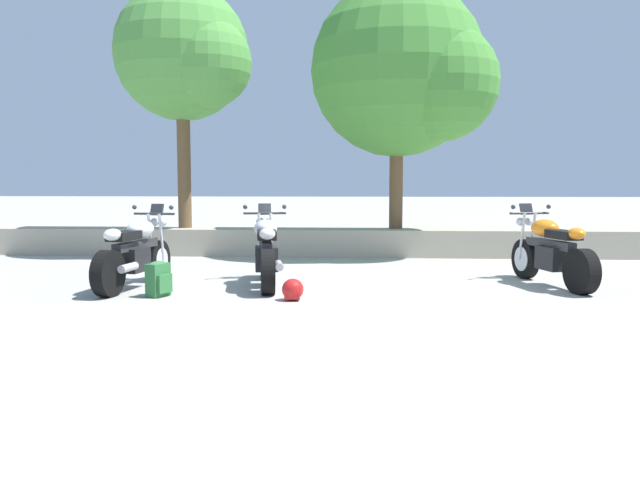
% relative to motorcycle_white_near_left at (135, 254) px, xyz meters
% --- Properties ---
extents(ground_plane, '(120.00, 120.00, 0.00)m').
position_rel_motorcycle_white_near_left_xyz_m(ground_plane, '(3.25, -0.65, -0.49)').
color(ground_plane, '#A3A099').
extents(stone_wall, '(36.00, 0.80, 0.55)m').
position_rel_motorcycle_white_near_left_xyz_m(stone_wall, '(3.25, 4.15, -0.21)').
color(stone_wall, '#A89E89').
rests_on(stone_wall, ground).
extents(motorcycle_white_near_left, '(0.67, 2.06, 1.18)m').
position_rel_motorcycle_white_near_left_xyz_m(motorcycle_white_near_left, '(0.00, 0.00, 0.00)').
color(motorcycle_white_near_left, black).
rests_on(motorcycle_white_near_left, ground).
extents(motorcycle_silver_centre, '(0.77, 2.06, 1.18)m').
position_rel_motorcycle_white_near_left_xyz_m(motorcycle_silver_centre, '(1.84, 0.28, 0.00)').
color(motorcycle_silver_centre, black).
rests_on(motorcycle_silver_centre, ground).
extents(motorcycle_orange_far_right, '(0.88, 2.03, 1.18)m').
position_rel_motorcycle_white_near_left_xyz_m(motorcycle_orange_far_right, '(5.99, 0.57, 0.00)').
color(motorcycle_orange_far_right, black).
rests_on(motorcycle_orange_far_right, ground).
extents(rider_backpack, '(0.33, 0.35, 0.47)m').
position_rel_motorcycle_white_near_left_xyz_m(rider_backpack, '(0.55, -0.68, -0.24)').
color(rider_backpack, '#2D6B38').
rests_on(rider_backpack, ground).
extents(rider_helmet, '(0.28, 0.28, 0.28)m').
position_rel_motorcycle_white_near_left_xyz_m(rider_helmet, '(2.35, -0.84, -0.35)').
color(rider_helmet, '#B21919').
rests_on(rider_helmet, ground).
extents(leafy_tree_far_left, '(2.92, 2.78, 5.02)m').
position_rel_motorcycle_white_near_left_xyz_m(leafy_tree_far_left, '(-0.37, 4.24, 3.62)').
color(leafy_tree_far_left, brown).
rests_on(leafy_tree_far_left, stone_wall).
extents(leafy_tree_mid_left, '(3.72, 3.55, 5.03)m').
position_rel_motorcycle_white_near_left_xyz_m(leafy_tree_mid_left, '(4.12, 4.28, 3.24)').
color(leafy_tree_mid_left, brown).
rests_on(leafy_tree_mid_left, stone_wall).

